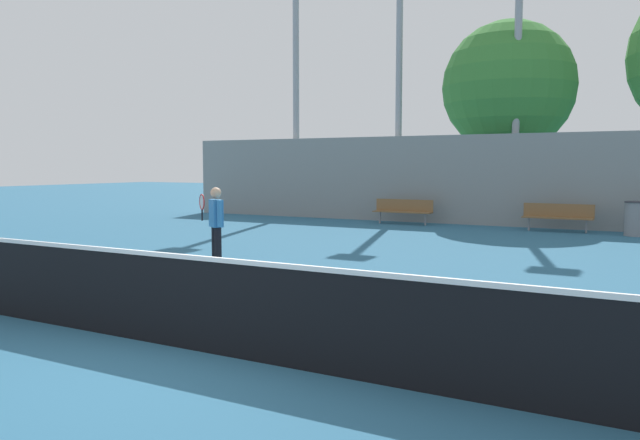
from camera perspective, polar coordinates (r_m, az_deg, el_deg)
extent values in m
plane|color=#285B7A|center=(6.96, -11.29, -11.62)|extent=(100.00, 100.00, 0.00)
cube|color=black|center=(6.84, -11.36, -7.67)|extent=(10.33, 0.03, 0.98)
cube|color=white|center=(6.74, -11.44, -3.39)|extent=(10.33, 0.04, 0.05)
cylinder|color=black|center=(12.51, -9.56, -2.36)|extent=(0.14, 0.14, 0.78)
cylinder|color=black|center=(12.34, -9.31, -2.46)|extent=(0.14, 0.14, 0.78)
cube|color=teal|center=(12.36, -9.48, 0.61)|extent=(0.39, 0.35, 0.53)
cylinder|color=teal|center=(12.56, -9.77, 0.71)|extent=(0.10, 0.10, 0.52)
cylinder|color=teal|center=(12.15, -9.18, 0.58)|extent=(0.10, 0.10, 0.52)
sphere|color=#DBAD89|center=(12.33, -9.51, 2.48)|extent=(0.21, 0.21, 0.21)
cylinder|color=black|center=(12.28, -10.73, 0.45)|extent=(0.03, 0.03, 0.22)
torus|color=red|center=(12.26, -10.74, 1.64)|extent=(0.27, 0.20, 0.31)
cylinder|color=silver|center=(12.26, -10.74, 1.64)|extent=(0.22, 0.16, 0.27)
cube|color=brown|center=(19.90, 20.87, 0.17)|extent=(2.02, 0.40, 0.04)
cylinder|color=gray|center=(20.05, 18.56, -0.35)|extent=(0.06, 0.06, 0.39)
cylinder|color=gray|center=(19.83, 23.16, -0.55)|extent=(0.06, 0.06, 0.39)
cube|color=brown|center=(20.07, 20.96, 0.83)|extent=(2.02, 0.04, 0.40)
cube|color=brown|center=(21.15, 7.53, 0.73)|extent=(2.04, 0.40, 0.04)
cylinder|color=gray|center=(21.48, 5.50, 0.23)|extent=(0.06, 0.06, 0.39)
cylinder|color=gray|center=(20.89, 9.60, 0.05)|extent=(0.06, 0.06, 0.39)
cube|color=brown|center=(21.31, 7.71, 1.35)|extent=(2.04, 0.04, 0.40)
cylinder|color=#939399|center=(22.03, 17.57, 12.08)|extent=(0.24, 0.24, 9.55)
cylinder|color=#939399|center=(25.16, -2.21, 12.84)|extent=(0.25, 0.25, 10.81)
cylinder|color=#939399|center=(23.29, 7.23, 12.28)|extent=(0.24, 0.24, 9.87)
cylinder|color=gray|center=(19.60, 26.93, 0.05)|extent=(0.61, 0.61, 0.94)
cylinder|color=#333338|center=(19.57, 26.99, 1.48)|extent=(0.64, 0.64, 0.04)
cube|color=gray|center=(21.01, 17.01, 3.49)|extent=(25.16, 0.06, 2.99)
cylinder|color=brown|center=(23.67, 16.65, 3.54)|extent=(0.53, 0.53, 2.91)
sphere|color=#387A33|center=(23.83, 16.86, 11.57)|extent=(4.70, 4.70, 4.70)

